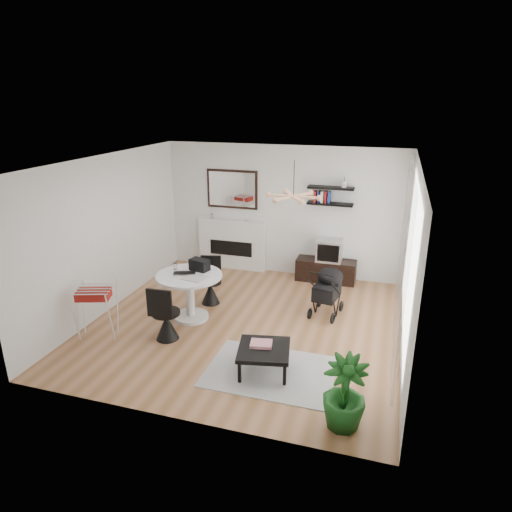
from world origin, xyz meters
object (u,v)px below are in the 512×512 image
(drying_rack, at_px, (97,312))
(potted_plant, at_px, (344,393))
(stroller, at_px, (327,293))
(tv_console, at_px, (326,270))
(crt_tv, at_px, (330,250))
(fireplace, at_px, (232,238))
(dining_table, at_px, (190,290))
(coffee_table, at_px, (264,351))

(drying_rack, distance_m, potted_plant, 4.04)
(potted_plant, bearing_deg, stroller, 102.26)
(tv_console, xyz_separation_m, crt_tv, (0.05, -0.00, 0.45))
(fireplace, distance_m, dining_table, 2.52)
(drying_rack, bearing_deg, coffee_table, -21.60)
(coffee_table, bearing_deg, stroller, 74.82)
(potted_plant, bearing_deg, drying_rack, 166.40)
(fireplace, distance_m, potted_plant, 5.37)
(tv_console, height_order, dining_table, dining_table)
(tv_console, bearing_deg, crt_tv, -3.54)
(crt_tv, distance_m, coffee_table, 3.57)
(drying_rack, distance_m, stroller, 3.81)
(stroller, height_order, coffee_table, stroller)
(stroller, bearing_deg, potted_plant, -69.07)
(fireplace, bearing_deg, coffee_table, -64.11)
(tv_console, distance_m, potted_plant, 4.42)
(dining_table, xyz_separation_m, potted_plant, (2.81, -1.97, -0.08))
(drying_rack, bearing_deg, fireplace, 56.27)
(stroller, distance_m, coffee_table, 2.12)
(potted_plant, bearing_deg, crt_tv, 100.68)
(dining_table, relative_size, drying_rack, 1.30)
(crt_tv, bearing_deg, drying_rack, -132.65)
(stroller, bearing_deg, crt_tv, 106.27)
(crt_tv, relative_size, dining_table, 0.46)
(fireplace, distance_m, coffee_table, 4.11)
(coffee_table, height_order, potted_plant, potted_plant)
(fireplace, bearing_deg, stroller, -34.84)
(tv_console, distance_m, coffee_table, 3.55)
(dining_table, bearing_deg, drying_rack, -137.63)
(tv_console, distance_m, crt_tv, 0.45)
(drying_rack, height_order, coffee_table, drying_rack)
(coffee_table, bearing_deg, tv_console, 85.07)
(fireplace, relative_size, crt_tv, 4.28)
(dining_table, xyz_separation_m, coffee_table, (1.64, -1.17, -0.20))
(fireplace, height_order, coffee_table, fireplace)
(crt_tv, xyz_separation_m, potted_plant, (0.82, -4.33, -0.22))
(fireplace, bearing_deg, tv_console, -3.94)
(drying_rack, distance_m, coffee_table, 2.76)
(crt_tv, distance_m, dining_table, 3.09)
(dining_table, bearing_deg, potted_plant, -34.97)
(tv_console, relative_size, drying_rack, 1.42)
(crt_tv, bearing_deg, fireplace, 176.07)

